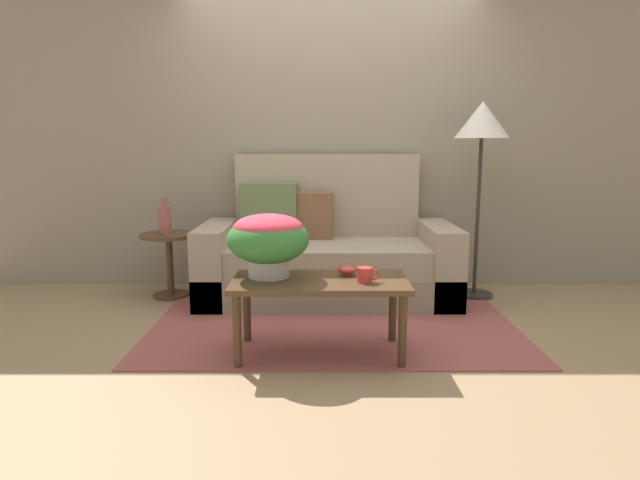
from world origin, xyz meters
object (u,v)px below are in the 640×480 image
(coffee_table, at_px, (317,289))
(snack_bowl, at_px, (345,269))
(side_table, at_px, (167,253))
(coffee_mug, at_px, (363,275))
(floor_lamp, at_px, (479,130))
(potted_plant, at_px, (266,238))
(table_vase, at_px, (162,219))
(couch, at_px, (323,256))

(coffee_table, distance_m, snack_bowl, 0.22)
(coffee_table, relative_size, side_table, 1.94)
(snack_bowl, bearing_deg, coffee_mug, -61.26)
(coffee_table, xyz_separation_m, snack_bowl, (0.17, 0.11, 0.09))
(coffee_mug, bearing_deg, floor_lamp, 53.00)
(coffee_table, relative_size, floor_lamp, 0.65)
(coffee_table, xyz_separation_m, potted_plant, (-0.30, 0.06, 0.29))
(coffee_table, bearing_deg, snack_bowl, 32.69)
(snack_bowl, xyz_separation_m, table_vase, (-1.42, 1.16, 0.15))
(couch, bearing_deg, coffee_mug, -80.84)
(couch, bearing_deg, coffee_table, -91.97)
(snack_bowl, relative_size, table_vase, 0.41)
(table_vase, bearing_deg, snack_bowl, -39.28)
(side_table, height_order, snack_bowl, side_table)
(floor_lamp, bearing_deg, coffee_table, -134.89)
(side_table, distance_m, potted_plant, 1.56)
(snack_bowl, bearing_deg, couch, 95.93)
(couch, xyz_separation_m, coffee_table, (-0.04, -1.28, 0.06))
(couch, xyz_separation_m, coffee_mug, (0.22, -1.34, 0.16))
(floor_lamp, bearing_deg, couch, -179.69)
(coffee_table, xyz_separation_m, table_vase, (-1.25, 1.26, 0.25))
(couch, xyz_separation_m, snack_bowl, (0.12, -1.17, 0.15))
(couch, height_order, floor_lamp, floor_lamp)
(couch, relative_size, coffee_table, 1.97)
(couch, distance_m, coffee_table, 1.28)
(potted_plant, relative_size, coffee_mug, 3.76)
(coffee_table, relative_size, coffee_mug, 7.97)
(coffee_table, height_order, coffee_mug, coffee_mug)
(side_table, bearing_deg, coffee_table, -46.00)
(floor_lamp, bearing_deg, coffee_mug, -127.00)
(potted_plant, bearing_deg, coffee_table, -11.65)
(side_table, bearing_deg, snack_bowl, -39.93)
(potted_plant, relative_size, table_vase, 1.67)
(potted_plant, xyz_separation_m, table_vase, (-0.95, 1.20, -0.05))
(coffee_mug, bearing_deg, couch, 99.16)
(coffee_mug, bearing_deg, coffee_table, 165.47)
(couch, height_order, potted_plant, couch)
(floor_lamp, height_order, snack_bowl, floor_lamp)
(couch, height_order, coffee_mug, couch)
(snack_bowl, bearing_deg, coffee_table, -147.31)
(coffee_table, height_order, table_vase, table_vase)
(coffee_mug, bearing_deg, snack_bowl, 118.74)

